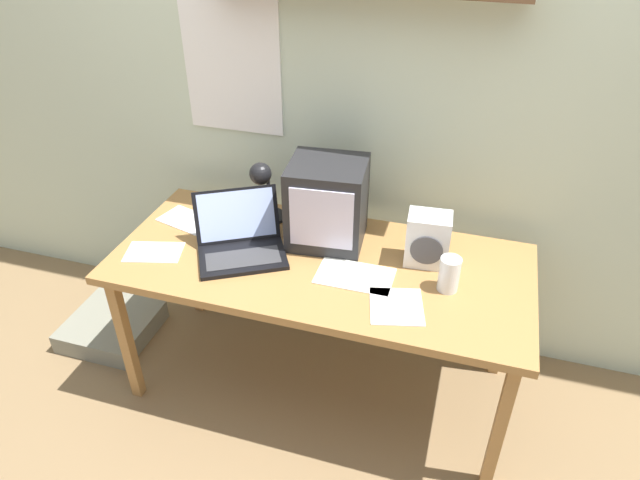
% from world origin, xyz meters
% --- Properties ---
extents(ground_plane, '(12.00, 12.00, 0.00)m').
position_xyz_m(ground_plane, '(0.00, 0.00, 0.00)').
color(ground_plane, olive).
extents(back_wall, '(5.60, 0.24, 2.60)m').
position_xyz_m(back_wall, '(0.00, 0.50, 1.32)').
color(back_wall, beige).
rests_on(back_wall, ground_plane).
extents(corner_desk, '(1.69, 0.75, 0.71)m').
position_xyz_m(corner_desk, '(0.00, 0.00, 0.65)').
color(corner_desk, '#A67540').
rests_on(corner_desk, ground_plane).
extents(crt_monitor, '(0.33, 0.32, 0.35)m').
position_xyz_m(crt_monitor, '(-0.02, 0.16, 0.88)').
color(crt_monitor, '#232326').
rests_on(crt_monitor, corner_desk).
extents(laptop, '(0.46, 0.44, 0.23)m').
position_xyz_m(laptop, '(-0.33, -0.03, 0.77)').
color(laptop, black).
rests_on(laptop, corner_desk).
extents(desk_lamp, '(0.14, 0.17, 0.30)m').
position_xyz_m(desk_lamp, '(-0.32, 0.21, 0.89)').
color(desk_lamp, black).
rests_on(desk_lamp, corner_desk).
extents(juice_glass, '(0.08, 0.08, 0.14)m').
position_xyz_m(juice_glass, '(0.51, -0.03, 0.77)').
color(juice_glass, white).
rests_on(juice_glass, corner_desk).
extents(space_heater, '(0.18, 0.14, 0.22)m').
position_xyz_m(space_heater, '(0.41, 0.12, 0.82)').
color(space_heater, white).
rests_on(space_heater, corner_desk).
extents(open_notebook, '(0.24, 0.25, 0.00)m').
position_xyz_m(open_notebook, '(0.35, -0.19, 0.71)').
color(open_notebook, white).
rests_on(open_notebook, corner_desk).
extents(loose_paper_near_monitor, '(0.26, 0.20, 0.00)m').
position_xyz_m(loose_paper_near_monitor, '(-0.67, -0.15, 0.71)').
color(loose_paper_near_monitor, white).
rests_on(loose_paper_near_monitor, corner_desk).
extents(printed_handout, '(0.29, 0.22, 0.00)m').
position_xyz_m(printed_handout, '(-0.65, 0.12, 0.71)').
color(printed_handout, white).
rests_on(printed_handout, corner_desk).
extents(loose_paper_near_laptop, '(0.30, 0.18, 0.00)m').
position_xyz_m(loose_paper_near_laptop, '(0.16, -0.06, 0.71)').
color(loose_paper_near_laptop, white).
rests_on(loose_paper_near_laptop, corner_desk).
extents(floor_cushion, '(0.42, 0.42, 0.10)m').
position_xyz_m(floor_cushion, '(-1.12, -0.01, 0.05)').
color(floor_cushion, gray).
rests_on(floor_cushion, ground_plane).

